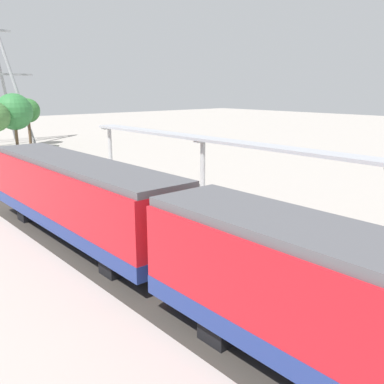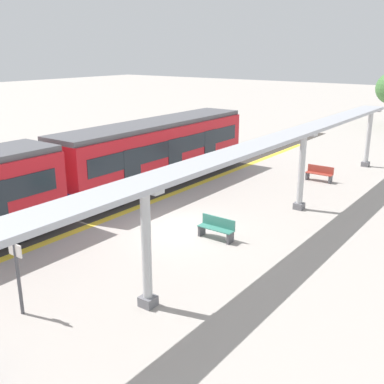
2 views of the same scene
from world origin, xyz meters
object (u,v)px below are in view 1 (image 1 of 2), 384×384
Objects in this scene: train_far_carriage at (77,198)px; bench_far_end at (137,183)px; canopy_pillar_third at (203,171)px; canopy_pillar_fourth at (110,151)px; bench_mid_platform at (260,220)px.

train_far_carriage reaches higher than bench_far_end.
canopy_pillar_third and canopy_pillar_fourth have the same top height.
train_far_carriage is 8.04m from canopy_pillar_third.
canopy_pillar_fourth is at bearing 90.00° from canopy_pillar_third.
train_far_carriage is 8.26m from bench_mid_platform.
canopy_pillar_third is at bearing -90.00° from canopy_pillar_fourth.
bench_mid_platform is 10.35m from bench_far_end.
train_far_carriage reaches higher than bench_mid_platform.
train_far_carriage is at bearing -174.37° from canopy_pillar_third.
bench_mid_platform is at bearing -102.54° from canopy_pillar_third.
bench_far_end is (-1.07, -5.02, -1.38)m from canopy_pillar_fourth.
canopy_pillar_third is at bearing -78.30° from bench_far_end.
canopy_pillar_third reaches higher than bench_mid_platform.
canopy_pillar_third is 2.40× the size of bench_mid_platform.
canopy_pillar_third reaches higher than train_far_carriage.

